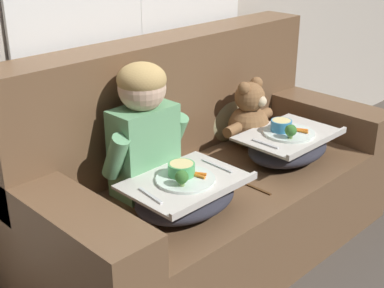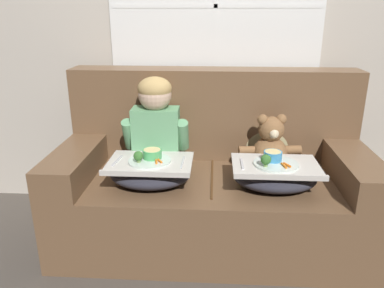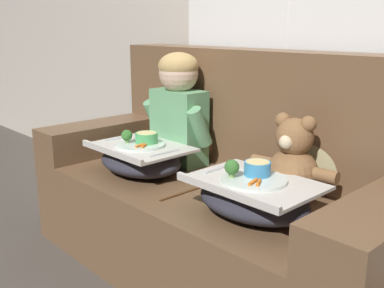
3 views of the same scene
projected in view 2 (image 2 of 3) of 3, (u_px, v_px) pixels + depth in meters
ground_plane at (211, 237)px, 2.37m from camera, size 14.00×14.00×0.00m
wall_back_with_window at (215, 18)px, 2.43m from camera, size 8.00×0.08×2.60m
couch at (212, 181)px, 2.32m from camera, size 1.81×0.86×1.01m
throw_pillow_behind_child at (160, 135)px, 2.42m from camera, size 0.34×0.16×0.35m
throw_pillow_behind_teddy at (267, 137)px, 2.38m from camera, size 0.35×0.17×0.36m
child_figure at (156, 119)px, 2.22m from camera, size 0.40×0.20×0.56m
teddy_bear at (270, 147)px, 2.23m from camera, size 0.38×0.26×0.35m
lap_tray_child at (150, 172)px, 2.07m from camera, size 0.46×0.34×0.21m
lap_tray_teddy at (275, 175)px, 2.03m from camera, size 0.47×0.34×0.21m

